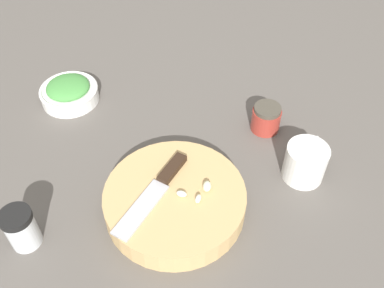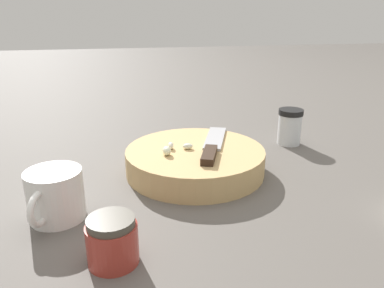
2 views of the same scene
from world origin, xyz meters
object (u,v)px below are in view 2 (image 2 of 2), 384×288
Objects in this scene: chef_knife at (212,146)px; coffee_mug at (55,195)px; cutting_board at (195,161)px; honey_jar at (112,241)px; spice_jar at (290,127)px; garlic_cloves at (173,149)px.

coffee_mug is (0.27, 0.12, -0.01)m from chef_knife.
cutting_board is 4.12× the size of honey_jar.
coffee_mug reaches higher than chef_knife.
cutting_board is 0.27m from coffee_mug.
cutting_board is at bearing -152.13° from coffee_mug.
spice_jar is 0.54m from honey_jar.
chef_knife is 2.48× the size of spice_jar.
garlic_cloves is at bearing -154.75° from chef_knife.
garlic_cloves reaches higher than chef_knife.
spice_jar is at bearing -137.96° from honey_jar.
chef_knife is 0.24m from spice_jar.
honey_jar is (0.19, 0.24, -0.02)m from chef_knife.
coffee_mug is at bearing -134.92° from chef_knife.
garlic_cloves is (0.04, 0.01, 0.03)m from cutting_board.
cutting_board is 2.41× the size of coffee_mug.
spice_jar reaches higher than coffee_mug.
coffee_mug is (0.19, 0.12, -0.02)m from garlic_cloves.
garlic_cloves is at bearing -148.64° from coffee_mug.
chef_knife is at bearing -175.11° from garlic_cloves.
honey_jar is at bearing -107.04° from chef_knife.
honey_jar is at bearing 124.28° from coffee_mug.
cutting_board is 0.04m from chef_knife.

